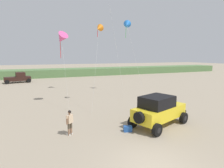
{
  "coord_description": "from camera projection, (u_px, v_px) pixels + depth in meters",
  "views": [
    {
      "loc": [
        -4.9,
        -6.86,
        5.14
      ],
      "look_at": [
        0.2,
        5.56,
        3.11
      ],
      "focal_mm": 30.02,
      "sensor_mm": 36.0,
      "label": 1
    }
  ],
  "objects": [
    {
      "name": "kite_purple_stunt",
      "position": [
        99.0,
        29.0,
        19.32
      ],
      "size": [
        2.51,
        3.98,
        8.37
      ],
      "color": "orange",
      "rests_on": "ground_plane"
    },
    {
      "name": "ground_plane",
      "position": [
        153.0,
        165.0,
        8.88
      ],
      "size": [
        220.0,
        220.0,
        0.0
      ],
      "primitive_type": "plane",
      "color": "gray"
    },
    {
      "name": "person_watching",
      "position": [
        70.0,
        121.0,
        12.13
      ],
      "size": [
        0.52,
        0.46,
        1.67
      ],
      "color": "#8C664C",
      "rests_on": "ground_plane"
    },
    {
      "name": "distant_pickup",
      "position": [
        18.0,
        78.0,
        35.95
      ],
      "size": [
        4.87,
        3.12,
        1.98
      ],
      "color": "black",
      "rests_on": "ground_plane"
    },
    {
      "name": "kite_green_box",
      "position": [
        127.0,
        25.0,
        25.53
      ],
      "size": [
        1.46,
        4.99,
        9.96
      ],
      "color": "blue",
      "rests_on": "ground_plane"
    },
    {
      "name": "dune_ridge",
      "position": [
        77.0,
        72.0,
        48.95
      ],
      "size": [
        90.0,
        6.55,
        1.84
      ],
      "primitive_type": "cube",
      "color": "#567A47",
      "rests_on": "ground_plane"
    },
    {
      "name": "kite_white_parafoil",
      "position": [
        62.0,
        38.0,
        19.33
      ],
      "size": [
        1.75,
        3.86,
        7.76
      ],
      "color": "#E04C93",
      "rests_on": "ground_plane"
    },
    {
      "name": "cooler_box",
      "position": [
        128.0,
        129.0,
        12.8
      ],
      "size": [
        0.64,
        0.5,
        0.38
      ],
      "primitive_type": "cube",
      "rotation": [
        0.0,
        0.0,
        -0.28
      ],
      "color": "#23519E",
      "rests_on": "ground_plane"
    },
    {
      "name": "jeep",
      "position": [
        159.0,
        110.0,
        13.77
      ],
      "size": [
        5.0,
        3.68,
        2.26
      ],
      "color": "yellow",
      "rests_on": "ground_plane"
    }
  ]
}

